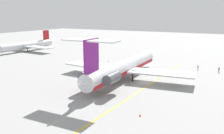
{
  "coord_description": "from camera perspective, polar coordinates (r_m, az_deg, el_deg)",
  "views": [
    {
      "loc": [
        -63.31,
        -24.72,
        19.22
      ],
      "look_at": [
        1.06,
        11.06,
        3.19
      ],
      "focal_mm": 39.51,
      "sensor_mm": 36.0,
      "label": 1
    }
  ],
  "objects": [
    {
      "name": "ground",
      "position": [
        70.63,
        7.46,
        -3.62
      ],
      "size": [
        383.59,
        383.59,
        0.0
      ],
      "primitive_type": "plane",
      "color": "gray"
    },
    {
      "name": "main_jetliner",
      "position": [
        72.29,
        2.29,
        -0.13
      ],
      "size": [
        46.55,
        41.42,
        13.57
      ],
      "rotation": [
        0.0,
        0.0,
        0.02
      ],
      "color": "silver",
      "rests_on": "ground"
    },
    {
      "name": "airliner_mid_left",
      "position": [
        136.06,
        -19.34,
        4.72
      ],
      "size": [
        33.5,
        33.07,
        10.02
      ],
      "rotation": [
        0.0,
        0.0,
        3.09
      ],
      "color": "silver",
      "rests_on": "ground"
    },
    {
      "name": "ground_crew_near_nose",
      "position": [
        99.92,
        3.05,
        1.78
      ],
      "size": [
        0.3,
        0.33,
        1.64
      ],
      "rotation": [
        0.0,
        0.0,
        5.57
      ],
      "color": "black",
      "rests_on": "ground"
    },
    {
      "name": "ground_crew_near_tail",
      "position": [
        89.17,
        23.53,
        -0.44
      ],
      "size": [
        0.36,
        0.34,
        1.84
      ],
      "rotation": [
        0.0,
        0.0,
        0.82
      ],
      "color": "black",
      "rests_on": "ground"
    },
    {
      "name": "ground_crew_portside",
      "position": [
        90.74,
        19.29,
        0.03
      ],
      "size": [
        0.31,
        0.33,
        1.65
      ],
      "rotation": [
        0.0,
        0.0,
        3.9
      ],
      "color": "black",
      "rests_on": "ground"
    },
    {
      "name": "safety_cone_nose",
      "position": [
        101.0,
        -0.88,
        1.47
      ],
      "size": [
        0.4,
        0.4,
        0.55
      ],
      "primitive_type": "cone",
      "color": "#EA590F",
      "rests_on": "ground"
    },
    {
      "name": "safety_cone_wingtip",
      "position": [
        48.18,
        6.52,
        -10.96
      ],
      "size": [
        0.4,
        0.4,
        0.55
      ],
      "primitive_type": "cone",
      "color": "#EA590F",
      "rests_on": "ground"
    },
    {
      "name": "taxiway_centreline",
      "position": [
        70.9,
        9.32,
        -3.61
      ],
      "size": [
        71.69,
        1.81,
        0.01
      ],
      "primitive_type": "cube",
      "rotation": [
        0.0,
        0.0,
        -0.02
      ],
      "color": "gold",
      "rests_on": "ground"
    }
  ]
}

